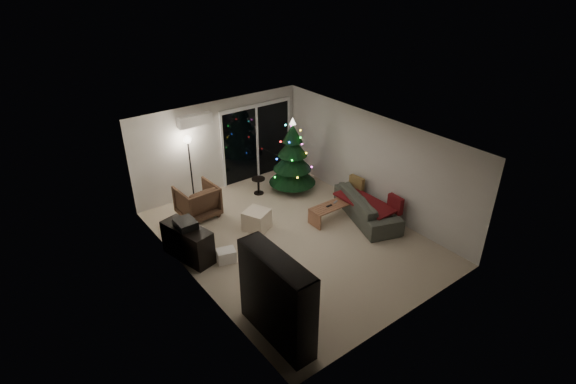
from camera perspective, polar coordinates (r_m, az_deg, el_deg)
name	(u,v)px	position (r m, az deg, el deg)	size (l,w,h in m)	color
room	(271,171)	(11.31, -2.21, 2.65)	(6.50, 7.51, 2.60)	beige
bookshelf	(267,304)	(7.57, -2.72, -13.97)	(0.42, 1.65, 1.65)	black
media_cabinet	(188,242)	(9.94, -12.60, -6.25)	(0.46, 1.23, 0.77)	black
stereo	(186,224)	(9.68, -12.89, -3.97)	(0.39, 0.46, 0.16)	black
armchair	(198,201)	(11.38, -11.42, -1.13)	(0.90, 0.93, 0.84)	#4A3324
ottoman	(257,220)	(10.76, -3.98, -3.55)	(0.54, 0.54, 0.49)	white
cardboard_box_a	(226,255)	(9.82, -7.85, -7.99)	(0.39, 0.30, 0.28)	white
cardboard_box_b	(257,217)	(11.08, -3.97, -3.19)	(0.39, 0.29, 0.27)	white
side_table	(259,186)	(12.32, -3.76, 0.79)	(0.37, 0.37, 0.46)	black
floor_lamp	(191,171)	(11.87, -12.21, 2.64)	(0.29, 0.29, 1.79)	black
sofa	(367,206)	(11.32, 10.03, -1.74)	(2.19, 0.86, 0.64)	#4F524B
sofa_throw	(365,202)	(11.19, 9.73, -1.26)	(0.68, 1.58, 0.05)	maroon
cushion_a	(357,184)	(11.75, 8.70, 0.98)	(0.13, 0.42, 0.42)	olive
cushion_b	(395,204)	(11.01, 13.47, -1.51)	(0.13, 0.42, 0.42)	maroon
coffee_table	(333,211)	(11.20, 5.79, -2.47)	(1.29, 0.45, 0.41)	#905A40
remote_a	(329,206)	(11.00, 5.26, -1.75)	(0.16, 0.05, 0.02)	black
remote_b	(335,202)	(11.19, 6.05, -1.26)	(0.15, 0.04, 0.02)	slate
christmas_tree	(292,155)	(12.15, 0.57, 4.72)	(1.30, 1.30, 2.10)	black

